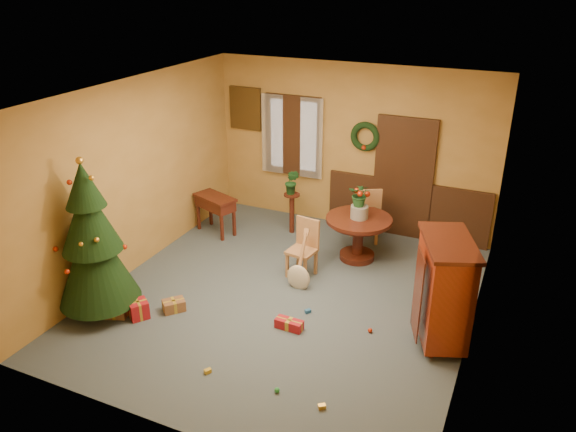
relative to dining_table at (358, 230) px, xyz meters
The scene contains 21 objects.
room_envelope 1.37m from the dining_table, 106.75° to the left, with size 5.50×5.50×5.50m.
dining_table is the anchor object (origin of this frame).
urn 0.32m from the dining_table, ahead, with size 0.28×0.28×0.20m, color slate.
centerpiece_plant 0.61m from the dining_table, ahead, with size 0.34×0.30×0.38m, color #1E4C23.
chair_near 1.00m from the dining_table, 126.15° to the right, with size 0.44×0.44×0.90m.
chair_far 0.61m from the dining_table, 95.86° to the left, with size 0.60×0.60×1.02m.
guitar 1.33m from the dining_table, 112.19° to the right, with size 0.36×0.17×0.84m, color beige, non-canonical shape.
plant_stand 1.43m from the dining_table, 161.26° to the left, with size 0.28×0.28×0.73m.
stand_plant 1.50m from the dining_table, 161.26° to the left, with size 0.25×0.20×0.45m, color #19471E.
christmas_tree 4.00m from the dining_table, 133.16° to the right, with size 1.07×1.07×2.22m.
writing_desk 2.58m from the dining_table, behind, with size 0.86×0.63×0.69m.
sideboard 2.27m from the dining_table, 45.26° to the right, with size 0.92×1.20×1.38m.
gift_a 3.83m from the dining_table, 130.24° to the right, with size 0.35×0.30×0.16m.
gift_b 3.56m from the dining_table, 127.62° to the right, with size 0.34×0.34×0.25m.
gift_c 3.10m from the dining_table, 126.37° to the right, with size 0.34×0.35×0.16m.
gift_d 2.26m from the dining_table, 95.45° to the right, with size 0.37×0.16×0.13m.
toy_a 1.84m from the dining_table, 94.04° to the right, with size 0.08×0.05×0.05m, color #215892.
toy_b 3.40m from the dining_table, 87.26° to the right, with size 0.06×0.06×0.06m, color #268E42.
toy_c 3.51m from the dining_table, 101.85° to the right, with size 0.08×0.05×0.05m, color gold.
toy_d 2.07m from the dining_table, 67.27° to the right, with size 0.06×0.06×0.06m, color #B9280C.
toy_e 3.50m from the dining_table, 78.27° to the right, with size 0.08×0.05×0.05m, color gold.
Camera 1 is at (2.84, -6.23, 4.33)m, focal length 35.00 mm.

